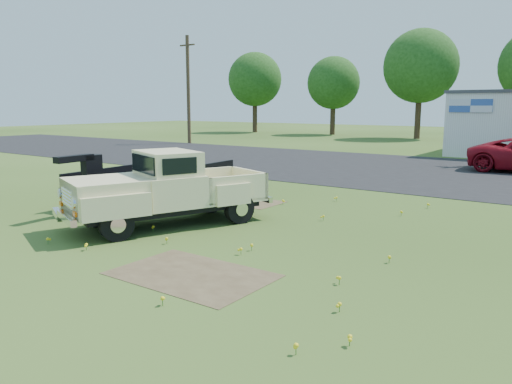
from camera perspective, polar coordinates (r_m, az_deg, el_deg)
ground at (r=12.88m, az=-3.12°, el=-4.55°), size 140.00×140.00×0.00m
asphalt_lot at (r=26.12m, az=17.95°, el=2.32°), size 90.00×14.00×0.02m
dirt_patch_a at (r=9.76m, az=-7.33°, el=-9.36°), size 3.00×2.00×0.01m
dirt_patch_b at (r=16.77m, az=-0.97°, el=-1.15°), size 2.20×1.60×0.01m
utility_pole_west at (r=43.56m, az=-7.75°, el=11.60°), size 1.60×0.30×9.00m
treeline_a at (r=61.36m, az=-0.13°, el=12.73°), size 6.40×6.40×9.52m
treeline_b at (r=56.96m, az=8.86°, el=12.20°), size 5.76×5.76×8.57m
treeline_c at (r=51.83m, az=18.30°, el=13.49°), size 7.04×7.04×10.47m
vintage_pickup_truck at (r=13.59m, az=-9.99°, el=0.44°), size 4.08×5.98×2.02m
flatbed_trailer at (r=17.39m, az=-11.32°, el=2.09°), size 2.72×6.83×1.82m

